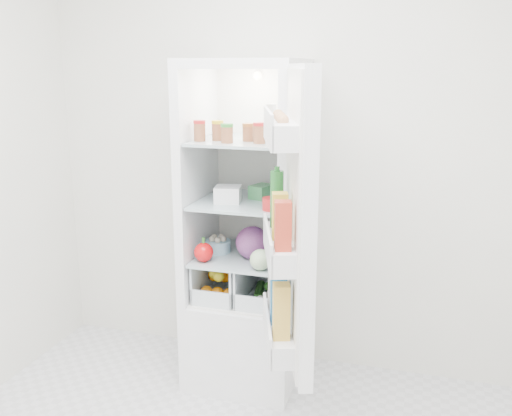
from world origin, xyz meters
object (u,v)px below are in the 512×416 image
(refrigerator, at_px, (249,265))
(red_cabbage, at_px, (252,243))
(mushroom_bowl, at_px, (218,246))
(fridge_door, at_px, (293,227))

(refrigerator, height_order, red_cabbage, refrigerator)
(mushroom_bowl, height_order, fridge_door, fridge_door)
(red_cabbage, relative_size, mushroom_bowl, 1.25)
(refrigerator, relative_size, red_cabbage, 10.09)
(fridge_door, bearing_deg, red_cabbage, 14.95)
(mushroom_bowl, relative_size, fridge_door, 0.11)
(red_cabbage, distance_m, mushroom_bowl, 0.23)
(fridge_door, bearing_deg, refrigerator, 13.69)
(red_cabbage, relative_size, fridge_door, 0.14)
(red_cabbage, bearing_deg, fridge_door, -56.07)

